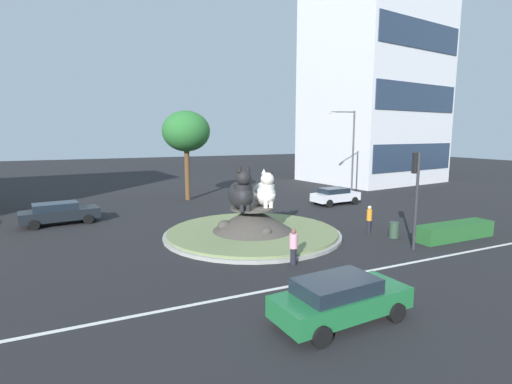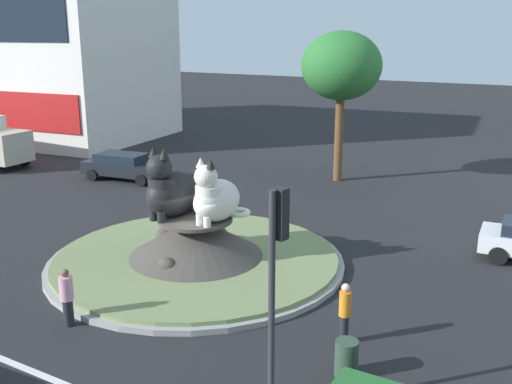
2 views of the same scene
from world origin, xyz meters
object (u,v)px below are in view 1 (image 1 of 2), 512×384
Objects in this scene: cat_statue_black at (241,193)px; traffic_light_mast at (416,183)px; litter_bin at (394,230)px; pedestrian_pink_shirt at (294,246)px; pedestrian_orange_shirt at (369,218)px; streetlight_arm at (350,149)px; hatchback_near_shophouse at (340,298)px; broadleaf_tree_behind_island at (186,132)px; sedan_on_far_lane at (59,213)px; parked_car_right at (335,195)px; cat_statue_white at (265,192)px; office_tower at (376,45)px.

cat_statue_black is 0.51× the size of traffic_light_mast.
pedestrian_pink_shirt is at bearing -168.61° from litter_bin.
streetlight_arm is at bearing 77.98° from pedestrian_orange_shirt.
hatchback_near_shophouse is (-14.42, -17.63, -3.79)m from streetlight_arm.
broadleaf_tree_behind_island reaches higher than sedan_on_far_lane.
parked_car_right is (3.96, 8.66, -0.14)m from pedestrian_orange_shirt.
cat_statue_white is at bearing 105.81° from cat_statue_black.
cat_statue_white is at bearing 121.07° from pedestrian_pink_shirt.
traffic_light_mast is 2.97× the size of pedestrian_orange_shirt.
streetlight_arm is at bearing 123.43° from cat_statue_black.
pedestrian_pink_shirt is at bearing 9.23° from cat_statue_black.
sedan_on_far_lane is at bearing 111.02° from hatchback_near_shophouse.
pedestrian_orange_shirt is 0.36× the size of hatchback_near_shophouse.
litter_bin is at bearing 64.26° from cat_statue_white.
pedestrian_pink_shirt reaches higher than sedan_on_far_lane.
broadleaf_tree_behind_island is at bearing 112.84° from litter_bin.
pedestrian_orange_shirt is at bearing -139.17° from office_tower.
streetlight_arm is at bearing 16.98° from parked_car_right.
broadleaf_tree_behind_island is at bearing 82.47° from hatchback_near_shophouse.
traffic_light_mast is 0.15× the size of office_tower.
pedestrian_orange_shirt is at bearing -67.24° from broadleaf_tree_behind_island.
pedestrian_pink_shirt is at bearing 58.91° from streetlight_arm.
pedestrian_orange_shirt is at bearing 72.78° from streetlight_arm.
litter_bin is at bearing -67.16° from broadleaf_tree_behind_island.
hatchback_near_shophouse is 20.87m from parked_car_right.
cat_statue_black reaches higher than sedan_on_far_lane.
streetlight_arm is (6.24, 12.95, 1.09)m from traffic_light_mast.
cat_statue_white reaches higher than litter_bin.
office_tower is at bearing 86.93° from pedestrian_pink_shirt.
parked_car_right is at bearing -7.63° from traffic_light_mast.
office_tower is at bearing 68.88° from pedestrian_orange_shirt.
sedan_on_far_lane is (-16.96, 10.42, -0.12)m from pedestrian_orange_shirt.
parked_car_right is at bearing 90.69° from pedestrian_pink_shirt.
office_tower is 32.35m from litter_bin.
traffic_light_mast reaches higher than cat_statue_black.
pedestrian_orange_shirt is 1.00× the size of pedestrian_pink_shirt.
sedan_on_far_lane is (-35.14, -10.02, -15.82)m from office_tower.
cat_statue_white is 2.58× the size of litter_bin.
sedan_on_far_lane is (-11.24, 7.87, -1.74)m from cat_statue_white.
cat_statue_black is 1.09× the size of cat_statue_white.
pedestrian_orange_shirt is (-6.04, -9.46, -3.67)m from streetlight_arm.
cat_statue_black is 7.88m from pedestrian_orange_shirt.
pedestrian_pink_shirt is at bearing -136.70° from pedestrian_orange_shirt.
broadleaf_tree_behind_island is 4.72× the size of pedestrian_pink_shirt.
cat_statue_white is 13.83m from sedan_on_far_lane.
hatchback_near_shophouse is (-8.18, -4.68, -2.70)m from traffic_light_mast.
traffic_light_mast is 32.91m from office_tower.
office_tower is 37.77m from pedestrian_pink_shirt.
hatchback_near_shophouse is 5.15× the size of litter_bin.
cat_statue_black is at bearing -73.06° from cat_statue_white.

